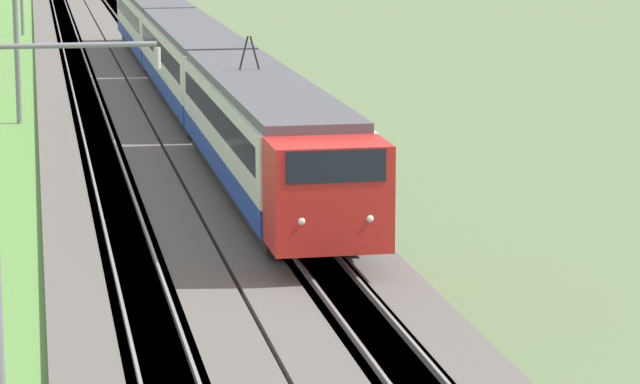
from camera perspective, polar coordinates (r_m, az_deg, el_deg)
ballast_main at (r=65.19m, az=-8.65°, el=2.90°), size 240.00×4.40×0.30m
ballast_adjacent at (r=65.50m, az=-4.70°, el=3.02°), size 240.00×4.40×0.30m
track_main at (r=65.18m, az=-8.65°, el=2.91°), size 240.00×1.57×0.45m
track_adjacent at (r=65.50m, az=-4.70°, el=3.03°), size 240.00×1.57×0.45m
passenger_train at (r=66.31m, az=-4.83°, el=4.97°), size 63.33×2.97×4.89m
catenary_mast_mid at (r=62.89m, az=-11.32°, el=6.16°), size 0.22×2.56×7.96m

